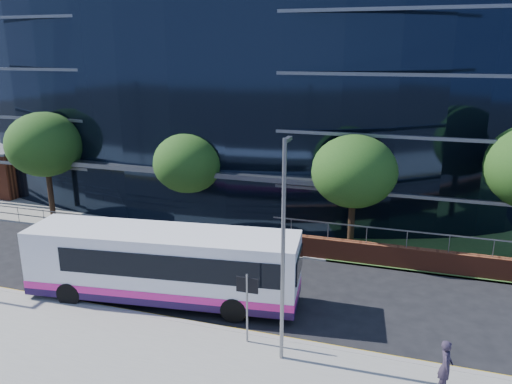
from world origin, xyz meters
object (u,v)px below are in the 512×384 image
(tree_far_b, at_px, (188,163))
(tree_far_c, at_px, (354,171))
(streetlight_east, at_px, (283,247))
(city_bus, at_px, (165,264))
(street_sign, at_px, (247,294))
(tree_far_a, at_px, (45,145))
(pedestrian, at_px, (446,366))

(tree_far_b, xyz_separation_m, tree_far_c, (10.00, -0.50, 0.33))
(tree_far_b, relative_size, streetlight_east, 0.76)
(tree_far_b, distance_m, city_bus, 9.63)
(street_sign, xyz_separation_m, tree_far_c, (2.50, 10.59, 2.39))
(street_sign, height_order, city_bus, city_bus)
(tree_far_a, xyz_separation_m, tree_far_c, (20.00, 0.00, -0.33))
(tree_far_b, distance_m, streetlight_east, 14.74)
(streetlight_east, bearing_deg, tree_far_a, 149.54)
(city_bus, bearing_deg, pedestrian, -21.37)
(street_sign, xyz_separation_m, city_bus, (-4.57, 2.25, -0.42))
(city_bus, bearing_deg, street_sign, -33.20)
(street_sign, relative_size, tree_far_c, 0.43)
(street_sign, height_order, pedestrian, street_sign)
(pedestrian, bearing_deg, tree_far_c, 22.86)
(city_bus, bearing_deg, tree_far_a, 140.21)
(streetlight_east, distance_m, pedestrian, 6.45)
(streetlight_east, bearing_deg, city_bus, 154.94)
(tree_far_b, distance_m, tree_far_c, 10.02)
(tree_far_a, distance_m, tree_far_b, 10.03)
(tree_far_b, xyz_separation_m, city_bus, (2.93, -8.83, -2.48))
(street_sign, relative_size, tree_far_a, 0.40)
(tree_far_b, distance_m, pedestrian, 18.95)
(tree_far_c, relative_size, city_bus, 0.53)
(streetlight_east, bearing_deg, street_sign, 158.64)
(pedestrian, bearing_deg, street_sign, 85.35)
(tree_far_b, height_order, pedestrian, tree_far_b)
(tree_far_c, bearing_deg, street_sign, -103.29)
(streetlight_east, bearing_deg, pedestrian, -1.34)
(tree_far_b, bearing_deg, street_sign, -55.92)
(street_sign, distance_m, tree_far_b, 13.54)
(streetlight_east, distance_m, city_bus, 7.23)
(street_sign, distance_m, streetlight_east, 2.80)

